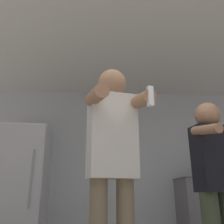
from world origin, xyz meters
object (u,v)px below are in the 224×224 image
(refrigerator, at_px, (19,186))
(person_man_side, at_px, (216,180))
(bottle_tall_gin, at_px, (224,171))
(bottle_red_label, at_px, (213,172))
(person_woman_foreground, at_px, (113,155))

(refrigerator, xyz_separation_m, person_man_side, (2.13, -1.80, -0.02))
(refrigerator, xyz_separation_m, bottle_tall_gin, (3.16, -0.01, 0.24))
(bottle_red_label, bearing_deg, person_woman_foreground, -130.11)
(refrigerator, bearing_deg, bottle_tall_gin, -0.22)
(refrigerator, xyz_separation_m, bottle_red_label, (2.98, -0.01, 0.21))
(refrigerator, bearing_deg, person_man_side, -40.15)
(refrigerator, relative_size, bottle_red_label, 6.62)
(bottle_tall_gin, relative_size, person_woman_foreground, 0.17)
(person_woman_foreground, xyz_separation_m, person_man_side, (0.91, 0.30, -0.16))
(person_woman_foreground, relative_size, person_man_side, 1.10)
(bottle_red_label, bearing_deg, refrigerator, 179.77)
(bottle_tall_gin, bearing_deg, person_woman_foreground, -132.96)
(bottle_tall_gin, height_order, person_woman_foreground, person_woman_foreground)
(bottle_red_label, distance_m, person_man_side, 1.99)
(refrigerator, height_order, bottle_tall_gin, refrigerator)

